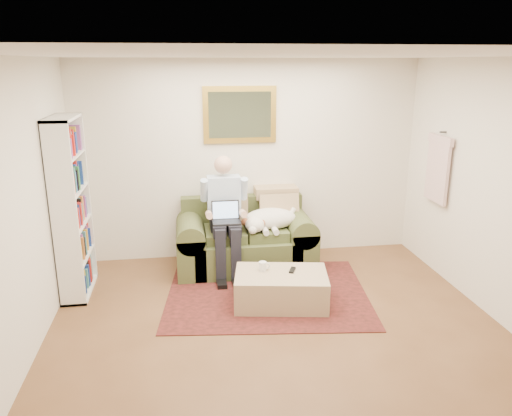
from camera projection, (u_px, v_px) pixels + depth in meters
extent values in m
cube|color=brown|center=(286.00, 352.00, 4.57)|extent=(4.50, 5.00, 0.01)
cube|color=white|center=(292.00, 55.00, 3.83)|extent=(4.50, 5.00, 0.01)
cube|color=silver|center=(248.00, 160.00, 6.57)|extent=(4.50, 0.01, 2.60)
cube|color=silver|center=(6.00, 229.00, 3.87)|extent=(0.01, 5.00, 2.60)
cube|color=black|center=(267.00, 293.00, 5.71)|extent=(2.45, 2.06, 0.01)
cube|color=#48532C|center=(245.00, 252.00, 6.38)|extent=(1.31, 0.84, 0.43)
cube|color=#48532C|center=(242.00, 211.00, 6.60)|extent=(1.59, 0.18, 0.44)
cube|color=#48532C|center=(191.00, 251.00, 6.26)|extent=(0.35, 0.84, 0.87)
cube|color=#48532C|center=(298.00, 245.00, 6.46)|extent=(0.35, 0.84, 0.87)
cube|color=#48532C|center=(225.00, 234.00, 6.22)|extent=(0.50, 0.57, 0.12)
cube|color=#48532C|center=(266.00, 232.00, 6.29)|extent=(0.50, 0.57, 0.12)
cube|color=black|center=(226.00, 222.00, 5.97)|extent=(0.34, 0.23, 0.02)
cube|color=black|center=(225.00, 210.00, 6.05)|extent=(0.34, 0.06, 0.23)
cube|color=#99BFF2|center=(225.00, 210.00, 6.04)|extent=(0.31, 0.05, 0.20)
cube|color=tan|center=(281.00, 289.00, 5.42)|extent=(1.08, 0.79, 0.36)
cylinder|color=white|center=(263.00, 266.00, 5.43)|extent=(0.08, 0.08, 0.10)
cube|color=black|center=(292.00, 270.00, 5.43)|extent=(0.11, 0.16, 0.02)
cube|color=gold|center=(240.00, 115.00, 6.36)|extent=(0.94, 0.04, 0.72)
cube|color=gray|center=(240.00, 115.00, 6.34)|extent=(0.80, 0.01, 0.58)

